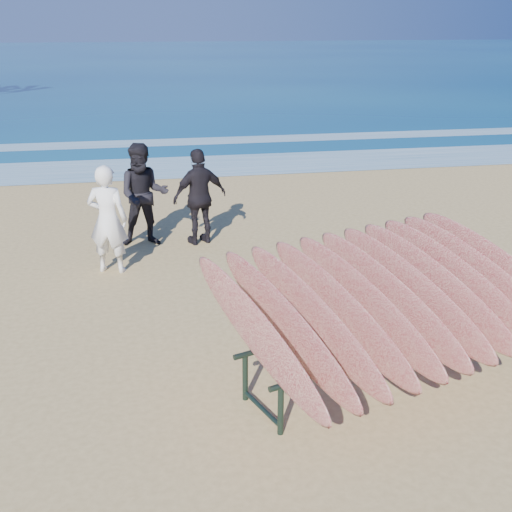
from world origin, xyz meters
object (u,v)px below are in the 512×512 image
Objects in this scene: person_dark_a at (144,195)px; surfboard_rack at (388,297)px; person_white at (108,219)px; person_dark_b at (200,197)px.

surfboard_rack is at bearing -62.01° from person_dark_a.
person_white is 1.78m from person_dark_b.
surfboard_rack is 4.59m from person_white.
person_dark_b is at bearing -4.48° from person_dark_a.
person_dark_b is at bearing 87.83° from surfboard_rack.
person_dark_b is (1.45, 1.03, -0.01)m from person_white.
surfboard_rack is 2.37× the size of person_white.
person_dark_a is (0.54, 1.12, 0.04)m from person_white.
person_dark_a is at bearing -98.32° from person_white.
person_white is at bearing 109.42° from surfboard_rack.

